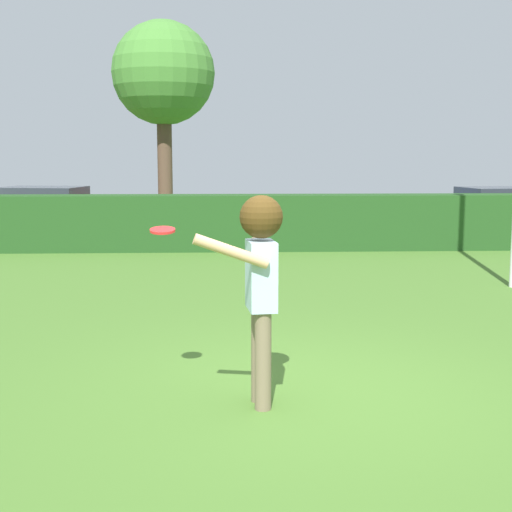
{
  "coord_description": "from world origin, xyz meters",
  "views": [
    {
      "loc": [
        -0.69,
        -6.04,
        2.12
      ],
      "look_at": [
        -0.4,
        0.74,
        1.15
      ],
      "focal_mm": 49.29,
      "sensor_mm": 36.0,
      "label": 1
    }
  ],
  "objects_px": {
    "parked_car_red": "(43,207)",
    "birch_tree": "(163,75)",
    "frisbee": "(162,230)",
    "person": "(260,271)",
    "parked_car_blue": "(502,208)"
  },
  "relations": [
    {
      "from": "parked_car_red",
      "to": "parked_car_blue",
      "type": "distance_m",
      "value": 12.92
    },
    {
      "from": "frisbee",
      "to": "birch_tree",
      "type": "height_order",
      "value": "birch_tree"
    },
    {
      "from": "parked_car_blue",
      "to": "person",
      "type": "bearing_deg",
      "value": -118.9
    },
    {
      "from": "person",
      "to": "birch_tree",
      "type": "bearing_deg",
      "value": 97.9
    },
    {
      "from": "person",
      "to": "parked_car_blue",
      "type": "height_order",
      "value": "person"
    },
    {
      "from": "person",
      "to": "parked_car_red",
      "type": "distance_m",
      "value": 15.37
    },
    {
      "from": "person",
      "to": "birch_tree",
      "type": "xyz_separation_m",
      "value": [
        -1.99,
        14.37,
        3.17
      ]
    },
    {
      "from": "frisbee",
      "to": "birch_tree",
      "type": "distance_m",
      "value": 14.42
    },
    {
      "from": "frisbee",
      "to": "parked_car_blue",
      "type": "distance_m",
      "value": 15.59
    },
    {
      "from": "parked_car_red",
      "to": "birch_tree",
      "type": "height_order",
      "value": "birch_tree"
    },
    {
      "from": "parked_car_blue",
      "to": "birch_tree",
      "type": "distance_m",
      "value": 10.16
    },
    {
      "from": "person",
      "to": "frisbee",
      "type": "xyz_separation_m",
      "value": [
        -0.83,
        0.29,
        0.31
      ]
    },
    {
      "from": "frisbee",
      "to": "parked_car_red",
      "type": "height_order",
      "value": "frisbee"
    },
    {
      "from": "person",
      "to": "frisbee",
      "type": "distance_m",
      "value": 0.93
    },
    {
      "from": "parked_car_red",
      "to": "birch_tree",
      "type": "bearing_deg",
      "value": 0.25
    }
  ]
}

